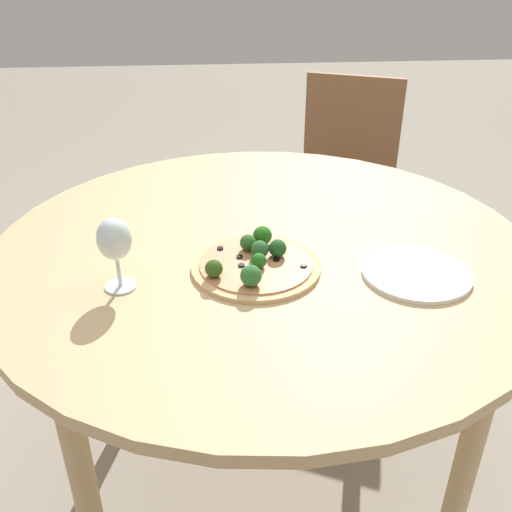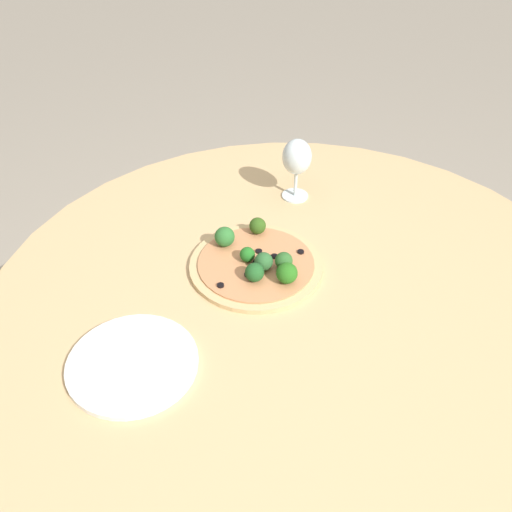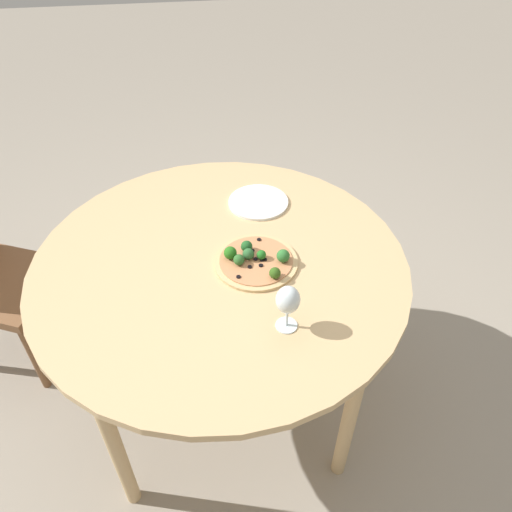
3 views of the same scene
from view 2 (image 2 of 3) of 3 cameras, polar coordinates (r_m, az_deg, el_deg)
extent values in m
plane|color=gray|center=(1.74, 3.17, -22.82)|extent=(12.00, 12.00, 0.00)
cylinder|color=tan|center=(1.12, 4.53, -4.35)|extent=(1.23, 1.23, 0.03)
cylinder|color=tan|center=(1.41, -19.08, -19.70)|extent=(0.05, 0.05, 0.75)
cylinder|color=tan|center=(1.77, -1.72, -1.75)|extent=(0.05, 0.05, 0.75)
cylinder|color=tan|center=(1.62, 22.53, -10.50)|extent=(0.05, 0.05, 0.75)
cylinder|color=tan|center=(1.17, 0.00, -0.95)|extent=(0.27, 0.27, 0.01)
cylinder|color=tan|center=(1.16, 0.00, -0.69)|extent=(0.24, 0.24, 0.00)
sphere|color=#2C5F2E|center=(1.13, 0.78, -0.55)|extent=(0.04, 0.04, 0.04)
sphere|color=#26671B|center=(1.10, 3.10, -1.72)|extent=(0.04, 0.04, 0.04)
sphere|color=#2D5F28|center=(1.14, 2.80, -0.47)|extent=(0.04, 0.04, 0.04)
sphere|color=#305418|center=(1.23, 0.16, 3.04)|extent=(0.04, 0.04, 0.04)
sphere|color=#216920|center=(1.16, -0.87, 0.16)|extent=(0.03, 0.03, 0.03)
sphere|color=#2D6C2E|center=(1.19, -3.15, 1.94)|extent=(0.04, 0.04, 0.04)
sphere|color=#1F5523|center=(1.11, -0.15, -1.64)|extent=(0.04, 0.04, 0.04)
cylinder|color=black|center=(1.17, -1.07, 0.05)|extent=(0.01, 0.01, 0.00)
cylinder|color=black|center=(1.17, 1.85, -0.02)|extent=(0.01, 0.01, 0.00)
cylinder|color=black|center=(1.13, -0.84, -1.86)|extent=(0.01, 0.01, 0.00)
cylinder|color=black|center=(1.15, 0.19, -1.15)|extent=(0.01, 0.01, 0.00)
cylinder|color=black|center=(1.17, -0.65, -0.05)|extent=(0.01, 0.01, 0.00)
cylinder|color=black|center=(1.16, 0.02, -0.59)|extent=(0.01, 0.01, 0.00)
cylinder|color=black|center=(1.19, 4.49, 0.43)|extent=(0.01, 0.01, 0.00)
cylinder|color=black|center=(1.19, 0.28, 0.48)|extent=(0.01, 0.01, 0.00)
cylinder|color=black|center=(1.11, -3.57, -2.94)|extent=(0.01, 0.01, 0.00)
cylinder|color=silver|center=(1.38, 3.92, 6.04)|extent=(0.06, 0.06, 0.00)
cylinder|color=silver|center=(1.37, 3.98, 7.19)|extent=(0.01, 0.01, 0.06)
ellipsoid|color=silver|center=(1.33, 4.12, 9.87)|extent=(0.07, 0.07, 0.09)
cylinder|color=white|center=(1.01, -12.24, -10.44)|extent=(0.22, 0.22, 0.01)
camera|label=1|loc=(1.71, -34.58, 28.91)|focal=40.00mm
camera|label=3|loc=(2.00, 31.27, 45.32)|focal=35.00mm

